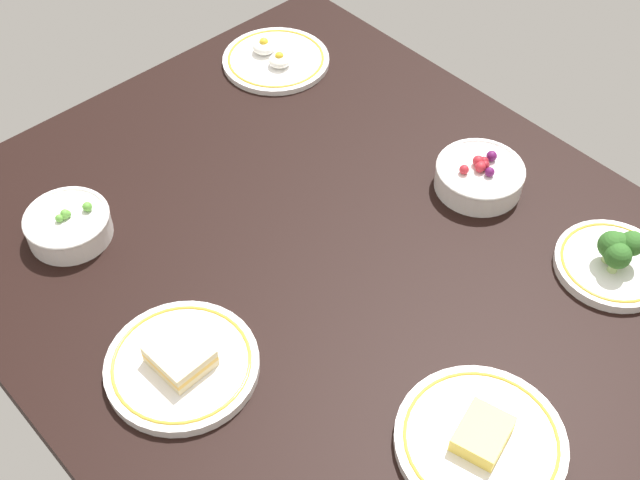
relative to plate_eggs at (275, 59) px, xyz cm
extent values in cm
cube|color=black|center=(41.63, -26.22, -2.93)|extent=(113.21, 98.09, 4.00)
cylinder|color=white|center=(0.07, 0.09, -0.38)|extent=(20.86, 20.86, 1.10)
torus|color=gold|center=(0.07, 0.09, 0.17)|extent=(18.85, 18.85, 0.50)
ellipsoid|color=white|center=(-2.92, -0.32, 1.40)|extent=(4.47, 4.47, 2.46)
sphere|color=yellow|center=(-2.92, -0.32, 2.51)|extent=(1.79, 1.79, 1.79)
ellipsoid|color=white|center=(2.41, -0.92, 1.33)|extent=(4.23, 4.23, 2.32)
sphere|color=yellow|center=(2.41, -0.92, 2.38)|extent=(1.69, 1.69, 1.69)
cylinder|color=white|center=(80.73, -33.81, -0.14)|extent=(22.45, 22.45, 1.58)
torus|color=gold|center=(80.73, -33.81, 0.65)|extent=(20.26, 20.26, 0.50)
cube|color=#F2D14C|center=(80.73, -33.81, 1.92)|extent=(7.86, 8.89, 2.54)
cylinder|color=white|center=(74.88, 4.18, -0.15)|extent=(17.68, 17.68, 1.55)
torus|color=gold|center=(74.88, 4.18, 0.63)|extent=(16.06, 16.06, 0.50)
cylinder|color=#9EBC72|center=(76.00, 5.41, 1.99)|extent=(1.36, 1.36, 2.73)
sphere|color=#2D6023|center=(76.00, 5.41, 4.81)|extent=(3.88, 3.88, 3.88)
cylinder|color=#9EBC72|center=(73.99, 3.58, 1.57)|extent=(1.53, 1.53, 1.89)
sphere|color=#2D6023|center=(73.99, 3.58, 4.16)|extent=(4.38, 4.38, 4.38)
cylinder|color=#9EBC72|center=(75.73, 2.52, 1.59)|extent=(1.44, 1.44, 1.92)
sphere|color=#2D6023|center=(75.73, 2.52, 4.09)|extent=(4.11, 4.11, 4.11)
cylinder|color=#9EBC72|center=(74.50, 4.07, 1.94)|extent=(1.25, 1.25, 2.63)
sphere|color=#2D6023|center=(74.50, 4.07, 4.60)|extent=(3.56, 3.56, 3.56)
cylinder|color=white|center=(45.20, -55.43, -0.13)|extent=(21.54, 21.54, 1.59)
torus|color=gold|center=(45.20, -55.43, 0.66)|extent=(19.46, 19.46, 0.50)
cube|color=beige|center=(45.20, -55.43, 1.26)|extent=(8.34, 7.45, 1.20)
cube|color=#E5B24C|center=(45.20, -55.43, 2.26)|extent=(8.34, 7.45, 0.80)
cube|color=beige|center=(45.20, -55.43, 3.26)|extent=(8.34, 7.45, 1.20)
cylinder|color=white|center=(49.26, 2.72, 1.12)|extent=(14.61, 14.61, 4.10)
torus|color=white|center=(49.26, 2.72, 3.17)|extent=(14.83, 14.83, 0.80)
sphere|color=maroon|center=(48.98, 3.59, 4.02)|extent=(1.71, 1.71, 1.71)
sphere|color=maroon|center=(49.14, 2.39, 3.91)|extent=(1.49, 1.49, 1.49)
sphere|color=#59144C|center=(49.03, 5.57, 4.07)|extent=(1.80, 1.80, 1.80)
sphere|color=#B2232D|center=(49.51, 2.14, 4.05)|extent=(1.77, 1.77, 1.77)
sphere|color=#B2232D|center=(48.32, 2.97, 4.10)|extent=(1.87, 1.87, 1.87)
sphere|color=#B2232D|center=(49.34, 2.55, 3.99)|extent=(1.63, 1.63, 1.63)
sphere|color=#59144C|center=(51.23, 2.48, 3.97)|extent=(1.60, 1.60, 1.60)
sphere|color=maroon|center=(49.63, 3.12, 3.97)|extent=(1.61, 1.61, 1.61)
sphere|color=#B2232D|center=(48.03, -0.18, 3.97)|extent=(1.61, 1.61, 1.61)
cylinder|color=white|center=(12.75, -53.58, 1.11)|extent=(13.28, 13.28, 4.07)
torus|color=white|center=(12.75, -53.58, 3.15)|extent=(13.55, 13.55, 0.80)
sphere|color=#599E38|center=(12.81, -54.63, 3.78)|extent=(1.27, 1.27, 1.27)
sphere|color=#599E38|center=(12.89, -53.76, 3.76)|extent=(1.22, 1.22, 1.22)
sphere|color=#599E38|center=(13.73, -50.14, 3.93)|extent=(1.57, 1.57, 1.57)
sphere|color=#599E38|center=(12.68, -53.51, 3.89)|extent=(1.49, 1.49, 1.49)
sphere|color=#599E38|center=(12.62, -53.55, 3.78)|extent=(1.27, 1.27, 1.27)
sphere|color=#599E38|center=(12.82, -53.23, 3.76)|extent=(1.22, 1.22, 1.22)
camera|label=1|loc=(105.48, -84.59, 97.98)|focal=46.92mm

